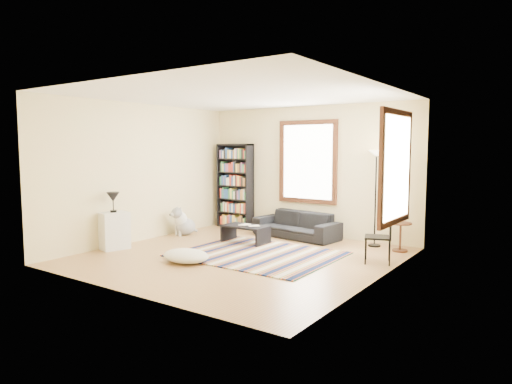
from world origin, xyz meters
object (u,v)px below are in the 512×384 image
Objects in this scene: bookshelf at (235,186)px; coffee_table at (246,234)px; sofa at (296,225)px; white_cabinet at (114,231)px; side_table at (400,237)px; dog at (185,221)px; floor_cushion at (186,256)px; floor_lamp at (375,199)px; folding_chair at (378,237)px.

coffee_table is at bearing -46.35° from bookshelf.
white_cabinet is at bearing -119.91° from sofa.
side_table is 4.50m from dog.
coffee_table is 1.80m from floor_cushion.
sofa is 1.81m from floor_lamp.
coffee_table is (1.30, -1.37, -0.82)m from bookshelf.
dog is (-4.31, -0.05, -0.12)m from folding_chair.
sofa is 2.68× the size of white_cabinet.
floor_cushion is at bearing -87.63° from coffee_table.
white_cabinet is 1.79m from dog.
folding_chair is 4.32m from dog.
side_table reaches higher than coffee_table.
coffee_table is at bearing -108.48° from sofa.
sofa is at bearing 80.81° from floor_cushion.
bookshelf reaches higher than side_table.
side_table is 5.34m from white_cabinet.
coffee_table is at bearing 92.37° from floor_cushion.
folding_chair is 4.81m from white_cabinet.
coffee_table is 1.67× the size of side_table.
bookshelf reaches higher than white_cabinet.
floor_lamp is (2.23, 1.20, 0.75)m from coffee_table.
folding_chair is at bearing -0.10° from coffee_table.
folding_chair is (2.65, 1.79, 0.32)m from floor_cushion.
floor_cushion is 1.57× the size of side_table.
coffee_table is at bearing 18.06° from dog.
sofa is 2.93m from floor_cushion.
side_table is at bearing 30.30° from dog.
white_cabinet reaches higher than floor_cushion.
white_cabinet is at bearing -133.23° from coffee_table.
side_table is at bearing 67.60° from folding_chair.
sofa is 3.06× the size of dog.
sofa reaches higher than coffee_table.
coffee_table is at bearing 61.37° from white_cabinet.
bookshelf is 4.15m from side_table.
bookshelf is 2.22× the size of coffee_table.
coffee_table is 1.06× the size of floor_cushion.
sofa is 2.21× the size of floor_cushion.
white_cabinet reaches higher than sofa.
dog reaches higher than coffee_table.
folding_chair reaches higher than dog.
floor_lamp is 5.02m from white_cabinet.
floor_cushion is 0.99× the size of folding_chair.
floor_cushion is at bearing -125.75° from floor_lamp.
sofa is 2.23m from side_table.
sofa is at bearing 178.61° from side_table.
side_table reaches higher than floor_cushion.
bookshelf is 2.33× the size of folding_chair.
floor_lamp is 3.03× the size of dog.
floor_lamp is at bearing 52.10° from white_cabinet.
floor_cushion is 1.82m from white_cabinet.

